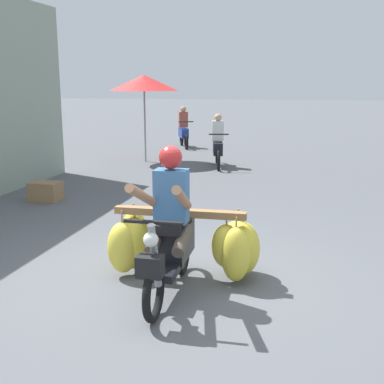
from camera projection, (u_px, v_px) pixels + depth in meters
The scene contains 6 objects.
ground_plane at pixel (171, 285), 5.50m from camera, with size 120.00×120.00×0.00m, color #56595E.
motorbike_main_loaded at pixel (186, 241), 5.51m from camera, with size 1.79×1.86×1.58m.
motorbike_distant_ahead_left at pixel (218, 145), 13.11m from camera, with size 0.59×1.60×1.40m.
motorbike_distant_ahead_right at pixel (184, 131), 17.06m from camera, with size 0.78×1.52×1.40m.
market_umbrella_near_shop at pixel (144, 83), 13.60m from camera, with size 1.92×1.92×2.40m.
produce_crate at pixel (46, 191), 9.39m from camera, with size 0.56×0.40×0.36m, color olive.
Camera 1 is at (1.44, -4.95, 2.20)m, focal length 46.32 mm.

